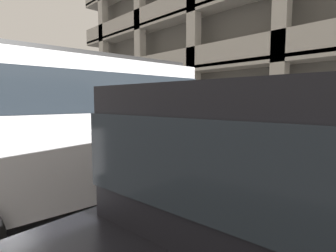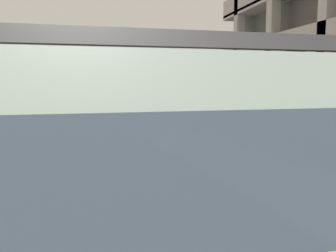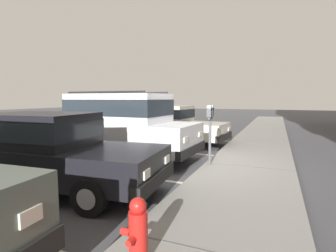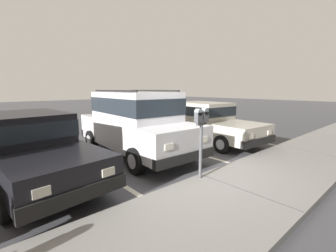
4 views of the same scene
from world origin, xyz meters
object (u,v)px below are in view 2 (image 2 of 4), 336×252
Objects in this scene: silver_suv at (99,121)px; red_sedan at (111,119)px; parking_meter_near at (234,111)px; blue_coupe at (148,238)px; dark_hatchback at (122,163)px.

silver_suv is 1.06× the size of red_sedan.
red_sedan is 4.12m from parking_meter_near.
silver_suv is 3.10m from red_sedan.
silver_suv is 0.99× the size of blue_coupe.
dark_hatchback is at bearing 2.90° from red_sedan.
blue_coupe is (5.95, 0.15, 0.00)m from silver_suv.
dark_hatchback is 3.82m from parking_meter_near.
dark_hatchback is at bearing 174.47° from blue_coupe.
blue_coupe reaches higher than parking_meter_near.
parking_meter_near is at bearing 88.62° from silver_suv.
red_sedan is 0.94× the size of blue_coupe.
red_sedan is (-3.07, 0.37, -0.27)m from silver_suv.
blue_coupe is at bearing -7.17° from dark_hatchback.
dark_hatchback is at bearing -43.52° from parking_meter_near.
silver_suv is 2.86m from parking_meter_near.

